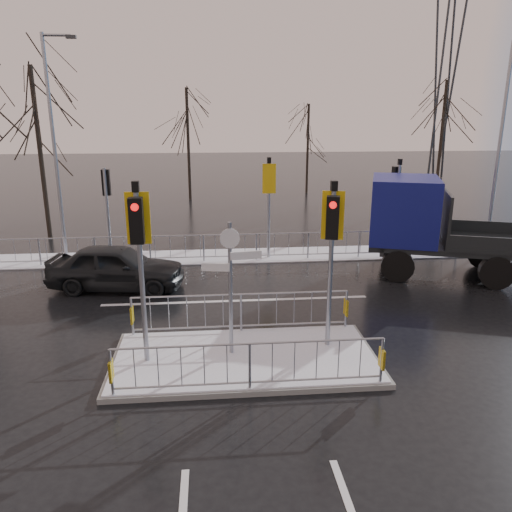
{
  "coord_description": "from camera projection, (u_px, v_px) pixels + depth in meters",
  "views": [
    {
      "loc": [
        -0.69,
        -10.26,
        5.51
      ],
      "look_at": [
        0.47,
        2.42,
        1.8
      ],
      "focal_mm": 35.0,
      "sensor_mm": 36.0,
      "label": 1
    }
  ],
  "objects": [
    {
      "name": "lane_markings",
      "position": [
        246.0,
        368.0,
        11.09
      ],
      "size": [
        8.0,
        11.38,
        0.01
      ],
      "color": "silver",
      "rests_on": "ground"
    },
    {
      "name": "far_kerb_fixtures",
      "position": [
        238.0,
        234.0,
        18.88
      ],
      "size": [
        18.0,
        0.65,
        3.83
      ],
      "color": "gray",
      "rests_on": "ground"
    },
    {
      "name": "tree_far_a",
      "position": [
        188.0,
        123.0,
        30.92
      ],
      "size": [
        3.75,
        3.75,
        7.08
      ],
      "color": "black",
      "rests_on": "ground"
    },
    {
      "name": "ground",
      "position": [
        245.0,
        361.0,
        11.41
      ],
      "size": [
        120.0,
        120.0,
        0.0
      ],
      "primitive_type": "plane",
      "color": "black",
      "rests_on": "ground"
    },
    {
      "name": "tree_far_c",
      "position": [
        443.0,
        117.0,
        31.27
      ],
      "size": [
        4.0,
        4.0,
        7.55
      ],
      "color": "black",
      "rests_on": "ground"
    },
    {
      "name": "pylon_wires",
      "position": [
        435.0,
        37.0,
        38.49
      ],
      "size": [
        70.0,
        2.38,
        19.97
      ],
      "color": "#2D3033",
      "rests_on": "ground"
    },
    {
      "name": "street_lamp_right",
      "position": [
        502.0,
        141.0,
        19.23
      ],
      "size": [
        1.25,
        0.18,
        8.0
      ],
      "color": "gray",
      "rests_on": "ground"
    },
    {
      "name": "snow_verge",
      "position": [
        230.0,
        256.0,
        19.62
      ],
      "size": [
        30.0,
        2.0,
        0.04
      ],
      "primitive_type": "cube",
      "color": "white",
      "rests_on": "ground"
    },
    {
      "name": "tree_near_b",
      "position": [
        36.0,
        120.0,
        21.22
      ],
      "size": [
        4.0,
        4.0,
        7.55
      ],
      "color": "black",
      "rests_on": "ground"
    },
    {
      "name": "traffic_island",
      "position": [
        244.0,
        346.0,
        11.31
      ],
      "size": [
        6.0,
        3.04,
        4.15
      ],
      "color": "slate",
      "rests_on": "ground"
    },
    {
      "name": "flatbed_truck",
      "position": [
        434.0,
        224.0,
        17.1
      ],
      "size": [
        7.66,
        4.8,
        3.34
      ],
      "color": "black",
      "rests_on": "ground"
    },
    {
      "name": "street_lamp_left",
      "position": [
        55.0,
        139.0,
        18.67
      ],
      "size": [
        1.25,
        0.18,
        8.2
      ],
      "color": "gray",
      "rests_on": "ground"
    },
    {
      "name": "car_far_lane",
      "position": [
        117.0,
        267.0,
        15.88
      ],
      "size": [
        4.46,
        2.28,
        1.45
      ],
      "primitive_type": "imported",
      "rotation": [
        0.0,
        0.0,
        1.43
      ],
      "color": "black",
      "rests_on": "ground"
    },
    {
      "name": "tree_far_b",
      "position": [
        308.0,
        131.0,
        33.71
      ],
      "size": [
        3.25,
        3.25,
        6.14
      ],
      "color": "black",
      "rests_on": "ground"
    }
  ]
}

